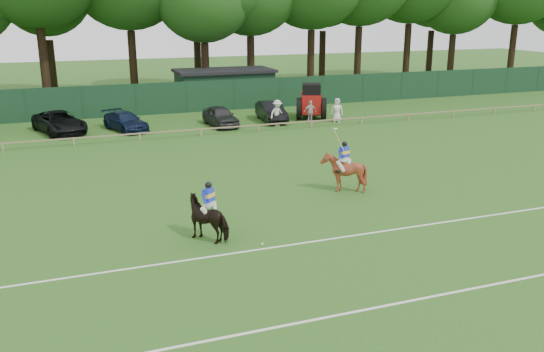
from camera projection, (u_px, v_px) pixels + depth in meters
name	position (u px, v px, depth m)	size (l,w,h in m)	color
ground	(287.00, 234.00, 21.58)	(160.00, 160.00, 0.00)	#1E4C14
horse_dark	(209.00, 218.00, 20.95)	(0.87, 1.91, 1.61)	black
horse_chestnut	(344.00, 172.00, 26.36)	(1.48, 1.67, 1.84)	maroon
suv_black	(59.00, 122.00, 38.83)	(2.40, 5.21, 1.45)	black
sedan_navy	(125.00, 121.00, 39.64)	(1.76, 4.33, 1.26)	#131E3D
hatch_grey	(220.00, 116.00, 41.12)	(1.66, 4.13, 1.41)	#2E2E30
estate_black	(271.00, 112.00, 42.85)	(1.52, 4.37, 1.44)	black
spectator_left	(277.00, 113.00, 40.95)	(1.22, 0.70, 1.88)	beige
spectator_mid	(310.00, 112.00, 42.22)	(0.97, 0.40, 1.65)	beige
spectator_right	(337.00, 110.00, 42.51)	(0.86, 0.56, 1.77)	silver
rider_dark	(209.00, 199.00, 20.74)	(0.79, 0.73, 1.41)	silver
rider_chestnut	(344.00, 155.00, 26.12)	(0.98, 0.55, 2.05)	silver
polo_ball	(262.00, 244.00, 20.56)	(0.09, 0.09, 0.09)	silver
pitch_lines	(327.00, 273.00, 18.42)	(60.00, 5.10, 0.01)	silver
pitch_rail	(186.00, 130.00, 37.66)	(62.10, 0.10, 0.50)	#997F5B
perimeter_fence	(162.00, 98.00, 45.54)	(92.08, 0.08, 2.50)	#14351E
utility_shed	(224.00, 87.00, 50.15)	(8.40, 4.40, 3.04)	#14331E
tree_row	(169.00, 98.00, 53.76)	(96.00, 12.00, 21.00)	#26561C
tractor	(311.00, 102.00, 43.89)	(3.12, 3.71, 2.66)	#9D120E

